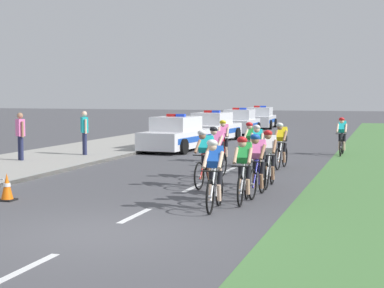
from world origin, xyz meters
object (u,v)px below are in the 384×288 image
at_px(police_car_second, 213,128).
at_px(spectator_back, 84,130).
at_px(cyclist_fourth, 205,158).
at_px(police_car_furthest, 260,119).
at_px(cyclist_seventh, 257,148).
at_px(cyclist_eighth, 281,145).
at_px(cyclist_lead, 215,173).
at_px(cyclist_sixth, 217,152).
at_px(traffic_cone_near, 7,187).
at_px(police_car_nearest, 177,135).
at_px(cyclist_fifth, 269,158).
at_px(cyclist_tenth, 224,140).
at_px(cyclist_second, 244,169).
at_px(cyclist_third, 258,164).
at_px(cyclist_eleventh, 342,136).
at_px(police_car_third, 240,123).
at_px(cyclist_ninth, 252,144).
at_px(spectator_middle, 20,133).

relative_size(police_car_second, spectator_back, 2.70).
distance_m(cyclist_fourth, police_car_furthest, 28.46).
bearing_deg(cyclist_seventh, cyclist_eighth, 72.78).
distance_m(cyclist_lead, cyclist_sixth, 4.99).
relative_size(traffic_cone_near, spectator_back, 0.38).
bearing_deg(cyclist_seventh, police_car_nearest, 126.23).
bearing_deg(cyclist_fifth, police_car_second, 110.73).
height_order(cyclist_eighth, traffic_cone_near, cyclist_eighth).
bearing_deg(police_car_nearest, cyclist_tenth, -50.72).
relative_size(cyclist_fourth, police_car_nearest, 0.38).
relative_size(police_car_nearest, spectator_back, 2.72).
height_order(cyclist_second, cyclist_seventh, same).
xyz_separation_m(cyclist_tenth, police_car_second, (-3.02, 9.46, -0.11)).
xyz_separation_m(cyclist_fifth, cyclist_tenth, (-2.65, 5.51, 0.00)).
bearing_deg(police_car_furthest, cyclist_lead, -80.64).
distance_m(cyclist_seventh, traffic_cone_near, 7.96).
distance_m(cyclist_lead, cyclist_third, 2.07).
bearing_deg(police_car_second, cyclist_second, -72.44).
distance_m(cyclist_third, spectator_back, 10.73).
relative_size(cyclist_sixth, police_car_furthest, 0.38).
xyz_separation_m(cyclist_lead, cyclist_eighth, (0.15, 7.82, 0.00)).
distance_m(cyclist_eighth, cyclist_eleventh, 5.38).
relative_size(police_car_third, traffic_cone_near, 6.94).
bearing_deg(spectator_back, cyclist_third, -40.73).
relative_size(cyclist_fifth, cyclist_seventh, 1.00).
height_order(police_car_nearest, police_car_furthest, same).
distance_m(cyclist_lead, spectator_back, 11.79).
xyz_separation_m(cyclist_eleventh, spectator_back, (-9.35, -3.95, 0.30)).
height_order(police_car_nearest, police_car_second, same).
height_order(cyclist_fourth, cyclist_ninth, same).
bearing_deg(cyclist_eighth, cyclist_ninth, 177.42).
height_order(cyclist_ninth, cyclist_tenth, same).
bearing_deg(police_car_furthest, police_car_third, -90.01).
relative_size(cyclist_tenth, traffic_cone_near, 2.68).
distance_m(cyclist_ninth, police_car_third, 17.50).
height_order(cyclist_second, cyclist_tenth, same).
bearing_deg(cyclist_seventh, cyclist_lead, -86.87).
bearing_deg(cyclist_ninth, police_car_nearest, 131.01).
bearing_deg(cyclist_eleventh, cyclist_seventh, -107.22).
xyz_separation_m(cyclist_seventh, police_car_nearest, (-4.81, 6.57, -0.11)).
bearing_deg(cyclist_fourth, cyclist_seventh, 76.70).
relative_size(cyclist_lead, police_car_nearest, 0.38).
relative_size(cyclist_eighth, police_car_furthest, 0.38).
height_order(cyclist_eleventh, police_car_second, police_car_second).
xyz_separation_m(cyclist_fourth, police_car_furthest, (-4.07, 28.16, -0.11)).
xyz_separation_m(cyclist_second, police_car_second, (-5.56, 17.55, -0.11)).
bearing_deg(police_car_second, police_car_furthest, 89.99).
distance_m(cyclist_sixth, cyclist_ninth, 3.06).
bearing_deg(cyclist_second, spectator_middle, 149.14).
xyz_separation_m(cyclist_lead, cyclist_eleventh, (1.74, 12.96, 0.00)).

